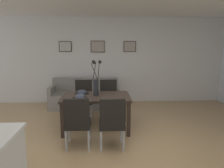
# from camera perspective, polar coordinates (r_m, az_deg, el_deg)

# --- Properties ---
(ground_plane) EXTENTS (9.00, 9.00, 0.00)m
(ground_plane) POSITION_cam_1_polar(r_m,az_deg,el_deg) (3.83, -0.37, -17.37)
(ground_plane) COLOR tan
(back_wall_panel) EXTENTS (9.00, 0.10, 2.60)m
(back_wall_panel) POSITION_cam_1_polar(r_m,az_deg,el_deg) (6.65, -1.46, 6.28)
(back_wall_panel) COLOR silver
(back_wall_panel) RESTS_ON ground
(dining_table) EXTENTS (1.40, 0.90, 0.74)m
(dining_table) POSITION_cam_1_polar(r_m,az_deg,el_deg) (4.49, -4.27, -4.24)
(dining_table) COLOR #33261E
(dining_table) RESTS_ON ground
(dining_chair_near_left) EXTENTS (0.44, 0.44, 0.92)m
(dining_chair_near_left) POSITION_cam_1_polar(r_m,az_deg,el_deg) (3.75, -9.18, -9.56)
(dining_chair_near_left) COLOR black
(dining_chair_near_left) RESTS_ON ground
(dining_chair_near_right) EXTENTS (0.44, 0.44, 0.92)m
(dining_chair_near_right) POSITION_cam_1_polar(r_m,az_deg,el_deg) (5.35, -7.59, -3.41)
(dining_chair_near_right) COLOR black
(dining_chair_near_right) RESTS_ON ground
(dining_chair_far_left) EXTENTS (0.45, 0.45, 0.92)m
(dining_chair_far_left) POSITION_cam_1_polar(r_m,az_deg,el_deg) (3.69, -0.01, -9.77)
(dining_chair_far_left) COLOR black
(dining_chair_far_left) RESTS_ON ground
(dining_chair_far_right) EXTENTS (0.45, 0.45, 0.92)m
(dining_chair_far_right) POSITION_cam_1_polar(r_m,az_deg,el_deg) (5.33, -0.92, -3.38)
(dining_chair_far_right) COLOR black
(dining_chair_far_right) RESTS_ON ground
(centerpiece_vase) EXTENTS (0.21, 0.23, 0.73)m
(centerpiece_vase) POSITION_cam_1_polar(r_m,az_deg,el_deg) (4.41, -4.32, 0.46)
(centerpiece_vase) COLOR #232326
(centerpiece_vase) RESTS_ON dining_table
(placemat_near_left) EXTENTS (0.32, 0.32, 0.01)m
(placemat_near_left) POSITION_cam_1_polar(r_m,az_deg,el_deg) (4.29, -8.58, -3.74)
(placemat_near_left) COLOR black
(placemat_near_left) RESTS_ON dining_table
(bowl_near_left) EXTENTS (0.17, 0.17, 0.07)m
(bowl_near_left) POSITION_cam_1_polar(r_m,az_deg,el_deg) (4.28, -8.59, -3.25)
(bowl_near_left) COLOR #475166
(bowl_near_left) RESTS_ON dining_table
(placemat_near_right) EXTENTS (0.32, 0.32, 0.01)m
(placemat_near_right) POSITION_cam_1_polar(r_m,az_deg,el_deg) (4.69, -8.07, -2.52)
(placemat_near_right) COLOR black
(placemat_near_right) RESTS_ON dining_table
(bowl_near_right) EXTENTS (0.17, 0.17, 0.07)m
(bowl_near_right) POSITION_cam_1_polar(r_m,az_deg,el_deg) (4.68, -8.08, -2.07)
(bowl_near_right) COLOR #475166
(bowl_near_right) RESTS_ON dining_table
(sofa) EXTENTS (1.94, 0.84, 0.80)m
(sofa) POSITION_cam_1_polar(r_m,az_deg,el_deg) (6.29, -7.25, -3.49)
(sofa) COLOR gray
(sofa) RESTS_ON ground
(framed_picture_left) EXTENTS (0.38, 0.03, 0.32)m
(framed_picture_left) POSITION_cam_1_polar(r_m,az_deg,el_deg) (6.66, -12.36, 9.73)
(framed_picture_left) COLOR #473828
(framed_picture_center) EXTENTS (0.42, 0.03, 0.35)m
(framed_picture_center) POSITION_cam_1_polar(r_m,az_deg,el_deg) (6.56, -3.83, 9.94)
(framed_picture_center) COLOR #473828
(framed_picture_right) EXTENTS (0.38, 0.03, 0.33)m
(framed_picture_right) POSITION_cam_1_polar(r_m,az_deg,el_deg) (6.62, 4.76, 9.93)
(framed_picture_right) COLOR #473828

